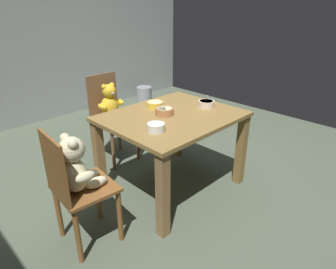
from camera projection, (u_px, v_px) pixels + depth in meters
ground_plane at (172, 187)px, 2.82m from camera, size 5.20×5.20×0.04m
wall_rear at (35, 26)px, 3.93m from camera, size 5.20×0.08×2.61m
dining_table at (172, 129)px, 2.57m from camera, size 1.11×0.91×0.72m
teddy_chair_near_left at (76, 174)px, 1.93m from camera, size 0.40×0.41×0.87m
teddy_chair_far_center at (111, 111)px, 3.10m from camera, size 0.39×0.40×0.92m
porridge_bowl_cream_near_right at (206, 104)px, 2.69m from camera, size 0.15×0.15×0.13m
porridge_bowl_white_near_left at (156, 127)px, 2.18m from camera, size 0.13×0.13×0.06m
porridge_bowl_terracotta_center at (164, 111)px, 2.50m from camera, size 0.16×0.16×0.14m
porridge_bowl_yellow_far_center at (155, 104)px, 2.69m from camera, size 0.15×0.15×0.05m
metal_pail at (144, 94)px, 5.12m from camera, size 0.26×0.26×0.26m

